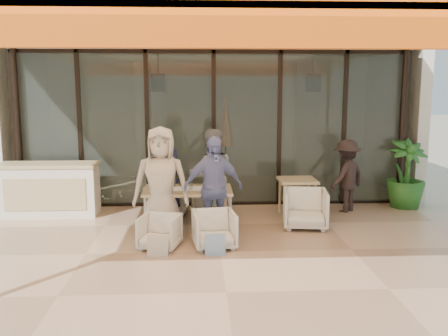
{
  "coord_description": "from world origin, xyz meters",
  "views": [
    {
      "loc": [
        -0.32,
        -7.18,
        2.49
      ],
      "look_at": [
        0.1,
        0.9,
        1.15
      ],
      "focal_mm": 40.0,
      "sensor_mm": 36.0,
      "label": 1
    }
  ],
  "objects_px": {
    "dining_table": "(188,192)",
    "standing_woman": "(346,176)",
    "side_table": "(297,185)",
    "diner_navy": "(165,177)",
    "chair_far_left": "(167,198)",
    "side_chair": "(305,207)",
    "chair_far_right": "(211,201)",
    "diner_cream": "(161,184)",
    "chair_near_left": "(160,230)",
    "chair_near_right": "(214,228)",
    "host_counter": "(49,189)",
    "potted_palm": "(406,174)",
    "diner_periwinkle": "(213,188)",
    "diner_grey": "(212,177)"
  },
  "relations": [
    {
      "from": "chair_far_right",
      "to": "diner_navy",
      "type": "bearing_deg",
      "value": 11.86
    },
    {
      "from": "chair_near_left",
      "to": "diner_navy",
      "type": "distance_m",
      "value": 1.52
    },
    {
      "from": "side_table",
      "to": "diner_navy",
      "type": "bearing_deg",
      "value": -171.88
    },
    {
      "from": "chair_near_right",
      "to": "diner_periwinkle",
      "type": "bearing_deg",
      "value": 82.39
    },
    {
      "from": "diner_navy",
      "to": "standing_woman",
      "type": "distance_m",
      "value": 3.58
    },
    {
      "from": "chair_far_left",
      "to": "diner_cream",
      "type": "height_order",
      "value": "diner_cream"
    },
    {
      "from": "chair_far_left",
      "to": "diner_navy",
      "type": "xyz_separation_m",
      "value": [
        0.0,
        -0.5,
        0.51
      ]
    },
    {
      "from": "dining_table",
      "to": "chair_far_left",
      "type": "height_order",
      "value": "dining_table"
    },
    {
      "from": "chair_far_left",
      "to": "diner_cream",
      "type": "relative_size",
      "value": 0.4
    },
    {
      "from": "chair_far_right",
      "to": "chair_near_left",
      "type": "height_order",
      "value": "chair_far_right"
    },
    {
      "from": "dining_table",
      "to": "diner_cream",
      "type": "distance_m",
      "value": 0.66
    },
    {
      "from": "chair_far_right",
      "to": "dining_table",
      "type": "bearing_deg",
      "value": 46.82
    },
    {
      "from": "diner_periwinkle",
      "to": "standing_woman",
      "type": "xyz_separation_m",
      "value": [
        2.67,
        1.58,
        -0.12
      ]
    },
    {
      "from": "host_counter",
      "to": "chair_near_left",
      "type": "distance_m",
      "value": 3.04
    },
    {
      "from": "dining_table",
      "to": "chair_far_left",
      "type": "bearing_deg",
      "value": 113.7
    },
    {
      "from": "host_counter",
      "to": "chair_far_right",
      "type": "height_order",
      "value": "host_counter"
    },
    {
      "from": "host_counter",
      "to": "diner_periwinkle",
      "type": "distance_m",
      "value": 3.46
    },
    {
      "from": "chair_near_left",
      "to": "diner_cream",
      "type": "xyz_separation_m",
      "value": [
        0.0,
        0.5,
        0.63
      ]
    },
    {
      "from": "chair_far_left",
      "to": "diner_cream",
      "type": "xyz_separation_m",
      "value": [
        0.0,
        -1.4,
        0.56
      ]
    },
    {
      "from": "diner_grey",
      "to": "diner_periwinkle",
      "type": "bearing_deg",
      "value": 87.29
    },
    {
      "from": "chair_near_left",
      "to": "standing_woman",
      "type": "height_order",
      "value": "standing_woman"
    },
    {
      "from": "side_chair",
      "to": "side_table",
      "type": "bearing_deg",
      "value": 97.82
    },
    {
      "from": "host_counter",
      "to": "chair_far_right",
      "type": "xyz_separation_m",
      "value": [
        3.08,
        -0.15,
        -0.22
      ]
    },
    {
      "from": "chair_near_left",
      "to": "side_chair",
      "type": "xyz_separation_m",
      "value": [
        2.47,
        1.0,
        0.09
      ]
    },
    {
      "from": "chair_far_right",
      "to": "chair_near_left",
      "type": "relative_size",
      "value": 1.06
    },
    {
      "from": "host_counter",
      "to": "diner_cream",
      "type": "height_order",
      "value": "diner_cream"
    },
    {
      "from": "diner_navy",
      "to": "diner_cream",
      "type": "relative_size",
      "value": 0.95
    },
    {
      "from": "diner_navy",
      "to": "potted_palm",
      "type": "height_order",
      "value": "diner_navy"
    },
    {
      "from": "host_counter",
      "to": "diner_grey",
      "type": "bearing_deg",
      "value": -11.85
    },
    {
      "from": "dining_table",
      "to": "standing_woman",
      "type": "bearing_deg",
      "value": 19.86
    },
    {
      "from": "diner_periwinkle",
      "to": "standing_woman",
      "type": "height_order",
      "value": "diner_periwinkle"
    },
    {
      "from": "chair_near_right",
      "to": "diner_grey",
      "type": "bearing_deg",
      "value": 82.39
    },
    {
      "from": "host_counter",
      "to": "diner_periwinkle",
      "type": "bearing_deg",
      "value": -26.66
    },
    {
      "from": "host_counter",
      "to": "side_table",
      "type": "distance_m",
      "value": 4.72
    },
    {
      "from": "host_counter",
      "to": "chair_far_right",
      "type": "relative_size",
      "value": 2.97
    },
    {
      "from": "chair_near_right",
      "to": "side_chair",
      "type": "bearing_deg",
      "value": 23.97
    },
    {
      "from": "chair_far_right",
      "to": "side_chair",
      "type": "height_order",
      "value": "side_chair"
    },
    {
      "from": "dining_table",
      "to": "diner_navy",
      "type": "xyz_separation_m",
      "value": [
        -0.41,
        0.44,
        0.19
      ]
    },
    {
      "from": "chair_far_left",
      "to": "chair_near_right",
      "type": "xyz_separation_m",
      "value": [
        0.84,
        -1.9,
        -0.04
      ]
    },
    {
      "from": "chair_near_left",
      "to": "diner_navy",
      "type": "bearing_deg",
      "value": 104.62
    },
    {
      "from": "potted_palm",
      "to": "chair_near_left",
      "type": "bearing_deg",
      "value": -154.02
    },
    {
      "from": "diner_cream",
      "to": "chair_far_left",
      "type": "bearing_deg",
      "value": 92.09
    },
    {
      "from": "diner_cream",
      "to": "side_chair",
      "type": "height_order",
      "value": "diner_cream"
    },
    {
      "from": "chair_far_left",
      "to": "side_chair",
      "type": "xyz_separation_m",
      "value": [
        2.47,
        -0.9,
        0.02
      ]
    },
    {
      "from": "diner_grey",
      "to": "potted_palm",
      "type": "xyz_separation_m",
      "value": [
        3.98,
        0.95,
        -0.16
      ]
    },
    {
      "from": "host_counter",
      "to": "chair_near_right",
      "type": "relative_size",
      "value": 2.86
    },
    {
      "from": "chair_far_right",
      "to": "side_chair",
      "type": "relative_size",
      "value": 0.81
    },
    {
      "from": "chair_far_left",
      "to": "diner_grey",
      "type": "height_order",
      "value": "diner_grey"
    },
    {
      "from": "chair_near_right",
      "to": "diner_navy",
      "type": "height_order",
      "value": "diner_navy"
    },
    {
      "from": "chair_far_right",
      "to": "host_counter",
      "type": "bearing_deg",
      "value": -21.63
    }
  ]
}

